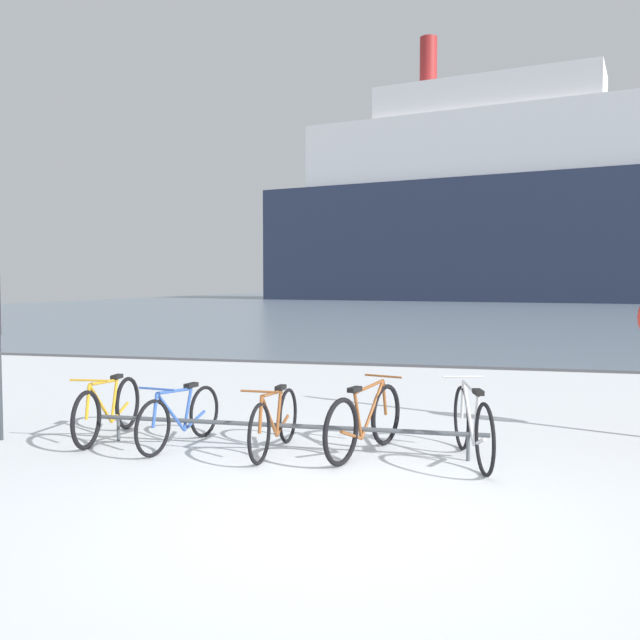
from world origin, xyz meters
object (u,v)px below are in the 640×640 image
Objects in this scene: bicycle_0 at (108,409)px; bicycle_4 at (472,425)px; bicycle_1 at (180,417)px; bicycle_2 at (274,422)px; bicycle_3 at (365,421)px; ferry_ship at (494,210)px.

bicycle_4 is (4.27, -0.04, 0.03)m from bicycle_0.
bicycle_4 reaches higher than bicycle_0.
bicycle_0 reaches higher than bicycle_1.
bicycle_0 is 2.16m from bicycle_2.
bicycle_3 is at bearing 9.74° from bicycle_2.
bicycle_3 is at bearing 3.75° from bicycle_1.
bicycle_4 is 65.22m from ferry_ship.
bicycle_3 is at bearing 179.12° from bicycle_4.
bicycle_2 is at bearing -1.47° from bicycle_1.
bicycle_4 is at bearing -90.59° from ferry_ship.
bicycle_1 is 0.03× the size of ferry_ship.
ferry_ship is (4.93, 64.57, 8.91)m from bicycle_0.
bicycle_2 reaches higher than bicycle_1.
bicycle_2 is 65.43m from ferry_ship.
bicycle_4 reaches higher than bicycle_1.
ferry_ship reaches higher than bicycle_1.
ferry_ship is (2.78, 64.76, 8.92)m from bicycle_2.
bicycle_4 is (2.12, 0.15, 0.04)m from bicycle_2.
ferry_ship is at bearing 87.54° from bicycle_2.
bicycle_0 is 1.07× the size of bicycle_1.
bicycle_0 is 1.08× the size of bicycle_2.
bicycle_0 is 1.02m from bicycle_1.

